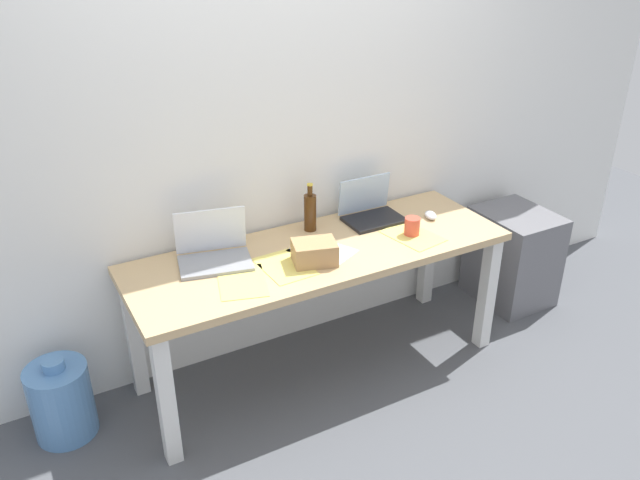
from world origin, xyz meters
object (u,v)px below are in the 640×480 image
at_px(beer_bottle, 310,212).
at_px(filing_cabinet, 512,256).
at_px(laptop_left, 214,251).
at_px(coffee_mug, 412,226).
at_px(computer_mouse, 431,215).
at_px(water_cooler_jug, 61,400).
at_px(cardboard_box, 314,252).
at_px(desk, 320,266).
at_px(laptop_right, 371,211).

distance_m(beer_bottle, filing_cabinet, 1.45).
height_order(laptop_left, coffee_mug, laptop_left).
distance_m(laptop_left, computer_mouse, 1.21).
bearing_deg(water_cooler_jug, cardboard_box, -11.79).
relative_size(desk, coffee_mug, 20.30).
distance_m(computer_mouse, cardboard_box, 0.80).
xyz_separation_m(laptop_right, beer_bottle, (-0.35, 0.04, 0.06)).
bearing_deg(water_cooler_jug, beer_bottle, 2.98).
bearing_deg(laptop_right, coffee_mug, -73.10).
bearing_deg(beer_bottle, cardboard_box, -114.80).
xyz_separation_m(desk, laptop_left, (-0.50, 0.14, 0.15)).
relative_size(desk, cardboard_box, 9.43).
height_order(laptop_left, filing_cabinet, laptop_left).
height_order(desk, cardboard_box, cardboard_box).
relative_size(desk, filing_cabinet, 3.29).
xyz_separation_m(beer_bottle, cardboard_box, (-0.15, -0.32, -0.05)).
bearing_deg(computer_mouse, beer_bottle, -175.39).
height_order(desk, coffee_mug, coffee_mug).
bearing_deg(laptop_right, computer_mouse, -27.44).
relative_size(cardboard_box, coffee_mug, 2.15).
bearing_deg(filing_cabinet, coffee_mug, -171.63).
bearing_deg(cardboard_box, desk, 50.29).
relative_size(coffee_mug, filing_cabinet, 0.16).
relative_size(beer_bottle, coffee_mug, 2.73).
bearing_deg(beer_bottle, computer_mouse, -16.36).
xyz_separation_m(coffee_mug, water_cooler_jug, (-1.79, 0.23, -0.58)).
height_order(laptop_left, water_cooler_jug, laptop_left).
bearing_deg(laptop_right, water_cooler_jug, -178.89).
relative_size(cardboard_box, water_cooler_jug, 0.49).
distance_m(beer_bottle, computer_mouse, 0.68).
xyz_separation_m(laptop_left, coffee_mug, (1.00, -0.23, -0.00)).
distance_m(laptop_left, cardboard_box, 0.48).
xyz_separation_m(laptop_left, water_cooler_jug, (-0.79, 0.01, -0.59)).
height_order(desk, filing_cabinet, desk).
height_order(computer_mouse, water_cooler_jug, computer_mouse).
distance_m(desk, laptop_left, 0.54).
relative_size(beer_bottle, water_cooler_jug, 0.62).
height_order(computer_mouse, cardboard_box, cardboard_box).
xyz_separation_m(desk, cardboard_box, (-0.09, -0.11, 0.15)).
bearing_deg(laptop_left, water_cooler_jug, 179.41).
bearing_deg(beer_bottle, water_cooler_jug, -177.02).
height_order(cardboard_box, filing_cabinet, cardboard_box).
distance_m(desk, water_cooler_jug, 1.37).
distance_m(desk, beer_bottle, 0.30).
xyz_separation_m(beer_bottle, water_cooler_jug, (-1.35, -0.07, -0.64)).
distance_m(water_cooler_jug, filing_cabinet, 2.70).
distance_m(computer_mouse, water_cooler_jug, 2.07).
bearing_deg(computer_mouse, cardboard_box, -149.50).
xyz_separation_m(laptop_right, computer_mouse, (0.29, -0.15, -0.03)).
bearing_deg(cardboard_box, laptop_left, 149.57).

